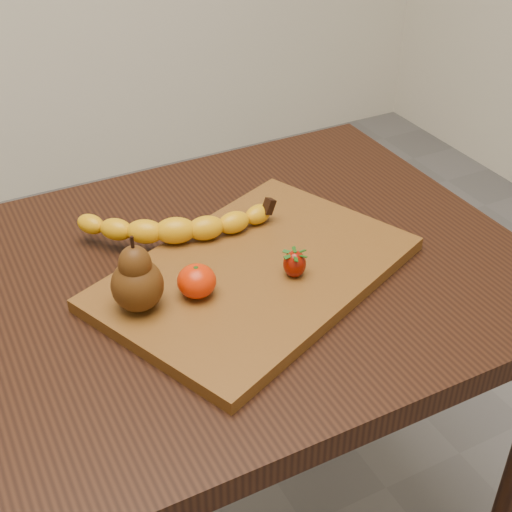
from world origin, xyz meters
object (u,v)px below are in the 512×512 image
cutting_board (256,273)px  mandarin (197,281)px  table (201,327)px  pear (136,273)px

cutting_board → mandarin: bearing=168.2°
table → pear: bearing=-154.3°
cutting_board → pear: 0.19m
table → pear: size_ratio=9.07×
cutting_board → mandarin: size_ratio=8.31×
cutting_board → mandarin: (-0.10, -0.02, 0.03)m
mandarin → cutting_board: bearing=11.0°
pear → cutting_board: bearing=2.2°
cutting_board → pear: pear is taller
table → pear: pear is taller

